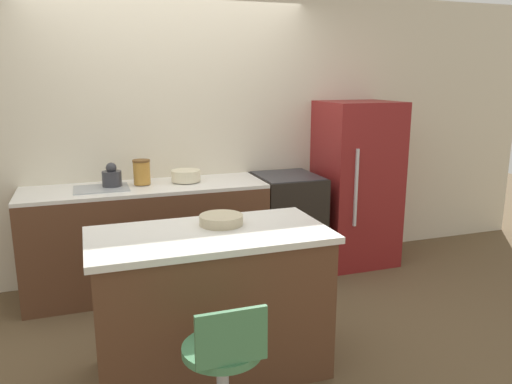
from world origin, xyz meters
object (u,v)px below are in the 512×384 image
object	(u,v)px
mixing_bowl	(186,176)
refrigerator	(356,184)
kettle	(112,177)
stool_chair	(224,379)
oven_range	(287,223)

from	to	relation	value
mixing_bowl	refrigerator	bearing A→B (deg)	-1.74
refrigerator	kettle	bearing A→B (deg)	178.73
refrigerator	stool_chair	world-z (taller)	refrigerator
mixing_bowl	kettle	bearing A→B (deg)	180.00
oven_range	refrigerator	bearing A→B (deg)	-0.19
stool_chair	mixing_bowl	distance (m)	2.30
kettle	stool_chair	bearing A→B (deg)	-81.03
mixing_bowl	stool_chair	bearing A→B (deg)	-97.18
refrigerator	kettle	xyz separation A→B (m)	(-2.31, 0.05, 0.21)
mixing_bowl	oven_range	bearing A→B (deg)	-2.93
refrigerator	mixing_bowl	xyz separation A→B (m)	(-1.68, 0.05, 0.18)
oven_range	refrigerator	distance (m)	0.81
stool_chair	kettle	bearing A→B (deg)	98.97
refrigerator	mixing_bowl	distance (m)	1.70
refrigerator	kettle	world-z (taller)	refrigerator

